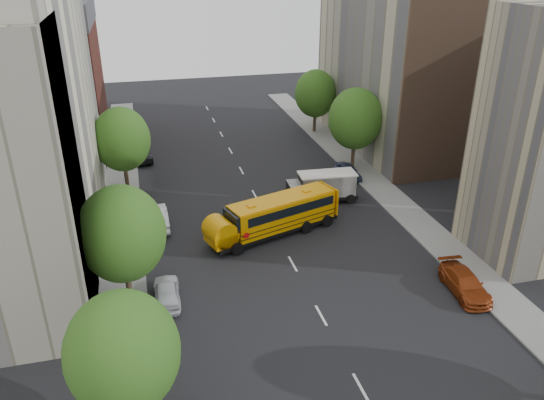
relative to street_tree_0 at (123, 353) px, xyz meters
name	(u,v)px	position (x,y,z in m)	size (l,w,h in m)	color
ground	(285,250)	(11.00, 14.00, -4.64)	(120.00, 120.00, 0.00)	black
sidewalk_left	(123,236)	(-0.50, 19.00, -4.58)	(3.00, 80.00, 0.12)	slate
sidewalk_right	(397,204)	(22.50, 19.00, -4.58)	(3.00, 80.00, 0.12)	slate
lane_markings	(255,195)	(11.00, 24.00, -4.64)	(0.15, 64.00, 0.01)	silver
building_left_cream	(5,112)	(-7.00, 20.00, 5.36)	(10.00, 26.00, 20.00)	beige
building_left_redbrick	(52,89)	(-7.00, 42.00, 1.86)	(10.00, 15.00, 13.00)	maroon
building_right_far	(397,63)	(29.00, 34.00, 4.36)	(10.00, 22.00, 18.00)	#B6AD8E
building_right_sidewall	(454,86)	(29.00, 23.00, 4.36)	(10.10, 0.30, 18.00)	brown
street_tree_0	(123,353)	(0.00, 0.00, 0.00)	(4.80, 4.80, 7.41)	#38281C
street_tree_1	(122,234)	(0.00, 10.00, 0.31)	(5.12, 5.12, 7.90)	#38281C
street_tree_2	(122,139)	(0.00, 28.00, 0.19)	(4.99, 4.99, 7.71)	#38281C
street_tree_4	(355,119)	(22.00, 28.00, 0.43)	(5.25, 5.25, 8.10)	#38281C
street_tree_5	(315,94)	(22.00, 40.00, 0.06)	(4.86, 4.86, 7.51)	#38281C
school_bus	(273,215)	(10.74, 16.51, -2.98)	(10.75, 5.56, 2.98)	black
safari_truck	(322,187)	(16.35, 21.24, -3.26)	(6.24, 2.64, 2.61)	black
parked_car_0	(167,292)	(2.20, 9.75, -3.96)	(1.62, 4.02, 1.37)	silver
parked_car_1	(157,217)	(2.20, 20.08, -3.86)	(1.66, 4.75, 1.57)	silver
parked_car_2	(140,154)	(1.40, 35.51, -3.97)	(2.21, 4.79, 1.33)	black
parked_car_3	(465,283)	(20.60, 5.99, -3.96)	(1.91, 4.69, 1.36)	maroon
parked_car_4	(348,171)	(20.60, 25.72, -3.99)	(1.55, 3.84, 1.31)	#35405D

